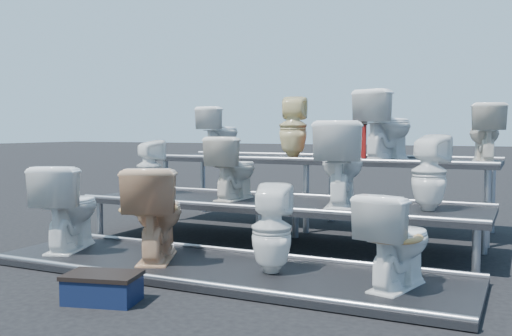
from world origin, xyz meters
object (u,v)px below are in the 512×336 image
at_px(toilet_2, 272,229).
at_px(toilet_9, 293,127).
at_px(toilet_4, 149,167).
at_px(toilet_6, 341,164).
at_px(toilet_5, 234,168).
at_px(toilet_0, 69,207).
at_px(red_crate, 343,142).
at_px(toilet_7, 429,173).
at_px(toilet_11, 485,133).
at_px(toilet_3, 397,240).
at_px(toilet_8, 220,132).
at_px(toilet_1, 156,213).
at_px(step_stool, 103,290).
at_px(toilet_10, 386,125).

xyz_separation_m(toilet_2, toilet_9, (-0.85, 2.60, 0.83)).
distance_m(toilet_4, toilet_6, 2.31).
height_order(toilet_5, toilet_6, toilet_6).
xyz_separation_m(toilet_0, toilet_5, (1.12, 1.30, 0.33)).
distance_m(toilet_9, red_crate, 0.66).
distance_m(toilet_7, toilet_11, 1.41).
height_order(toilet_3, toilet_8, toilet_8).
distance_m(toilet_4, toilet_5, 1.11).
relative_size(toilet_4, toilet_7, 0.90).
xyz_separation_m(toilet_2, toilet_5, (-1.03, 1.30, 0.38)).
height_order(toilet_1, toilet_11, toilet_11).
relative_size(toilet_0, toilet_9, 1.04).
distance_m(toilet_1, toilet_6, 1.88).
height_order(toilet_1, step_stool, toilet_1).
xyz_separation_m(toilet_8, toilet_11, (3.33, 0.00, -0.01)).
height_order(toilet_2, toilet_8, toilet_8).
bearing_deg(toilet_5, toilet_11, -150.54).
relative_size(toilet_6, toilet_10, 1.03).
relative_size(toilet_0, toilet_10, 1.01).
bearing_deg(toilet_4, toilet_10, -128.90).
xyz_separation_m(toilet_2, toilet_7, (1.03, 1.30, 0.40)).
height_order(toilet_4, toilet_8, toilet_8).
bearing_deg(toilet_4, red_crate, -120.99).
height_order(toilet_0, toilet_5, toilet_5).
xyz_separation_m(toilet_0, toilet_8, (0.23, 2.60, 0.72)).
bearing_deg(step_stool, toilet_2, 37.48).
xyz_separation_m(toilet_1, red_crate, (0.90, 2.68, 0.59)).
distance_m(toilet_3, toilet_7, 1.36).
relative_size(toilet_6, red_crate, 1.47).
relative_size(toilet_2, toilet_9, 0.91).
bearing_deg(toilet_6, toilet_11, -145.03).
distance_m(toilet_0, toilet_3, 3.14).
xyz_separation_m(toilet_9, step_stool, (0.02, -3.66, -1.17)).
distance_m(toilet_5, toilet_7, 2.05).
bearing_deg(toilet_7, toilet_2, 68.45).
relative_size(toilet_9, red_crate, 1.38).
bearing_deg(red_crate, toilet_1, -121.81).
bearing_deg(toilet_7, toilet_5, 16.72).
relative_size(toilet_7, red_crate, 1.25).
bearing_deg(step_stool, toilet_8, 92.11).
bearing_deg(toilet_5, toilet_8, -54.18).
xyz_separation_m(toilet_0, toilet_9, (1.29, 2.60, 0.78)).
height_order(toilet_11, step_stool, toilet_11).
xyz_separation_m(toilet_5, toilet_6, (1.20, 0.00, 0.08)).
relative_size(toilet_0, red_crate, 1.44).
bearing_deg(toilet_4, step_stool, 142.26).
distance_m(toilet_5, step_stool, 2.47).
bearing_deg(toilet_8, toilet_1, 113.73).
relative_size(toilet_3, toilet_6, 0.83).
bearing_deg(toilet_2, toilet_6, -110.02).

